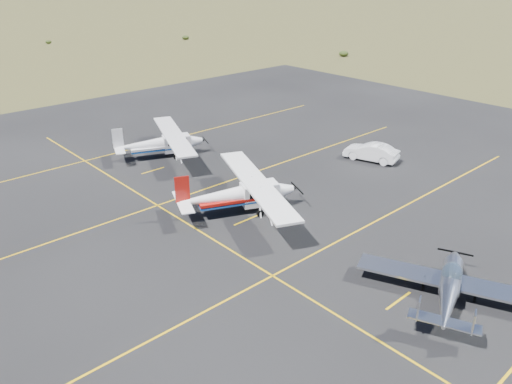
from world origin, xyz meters
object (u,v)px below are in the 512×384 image
aircraft_low_wing (450,285)px  aircraft_cessna (239,194)px  aircraft_plain (161,143)px  sedan (371,152)px

aircraft_low_wing → aircraft_cessna: (-1.28, 13.73, 0.39)m
aircraft_plain → aircraft_low_wing: bearing=-68.7°
aircraft_low_wing → aircraft_plain: 25.72m
aircraft_cessna → sedan: 13.93m
aircraft_low_wing → aircraft_cessna: bearing=71.5°
aircraft_plain → sedan: 17.12m
aircraft_cessna → sedan: bearing=23.1°
aircraft_cessna → aircraft_low_wing: bearing=-61.3°
aircraft_low_wing → aircraft_cessna: size_ratio=0.76×
aircraft_cessna → aircraft_plain: 12.11m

